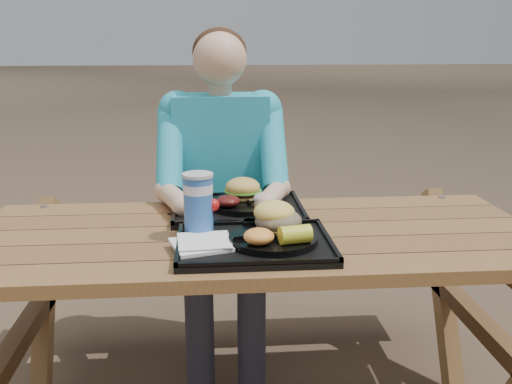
{
  "coord_description": "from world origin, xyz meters",
  "views": [
    {
      "loc": [
        -0.14,
        -1.72,
        1.34
      ],
      "look_at": [
        0.0,
        0.0,
        0.88
      ],
      "focal_mm": 40.0,
      "sensor_mm": 36.0,
      "label": 1
    }
  ],
  "objects": [
    {
      "name": "corn_cob",
      "position": [
        0.09,
        -0.23,
        0.82
      ],
      "size": [
        0.1,
        0.1,
        0.05
      ],
      "primitive_type": null,
      "rotation": [
        0.0,
        0.0,
        0.21
      ],
      "color": "yellow",
      "rests_on": "plate_near"
    },
    {
      "name": "cutlery_far",
      "position": [
        -0.23,
        0.2,
        0.77
      ],
      "size": [
        0.07,
        0.14,
        0.01
      ],
      "primitive_type": "cube",
      "rotation": [
        0.0,
        0.0,
        -0.32
      ],
      "color": "black",
      "rests_on": "tray_far"
    },
    {
      "name": "mac_cheese",
      "position": [
        -0.01,
        -0.22,
        0.81
      ],
      "size": [
        0.09,
        0.09,
        0.04
      ],
      "primitive_type": "ellipsoid",
      "color": "#FFA443",
      "rests_on": "plate_near"
    },
    {
      "name": "napkin_stack",
      "position": [
        -0.17,
        -0.18,
        0.78
      ],
      "size": [
        0.19,
        0.19,
        0.02
      ],
      "primitive_type": "cube",
      "rotation": [
        0.0,
        0.0,
        0.29
      ],
      "color": "white",
      "rests_on": "tray_near"
    },
    {
      "name": "diner",
      "position": [
        -0.09,
        0.57,
        0.64
      ],
      "size": [
        0.48,
        0.84,
        1.28
      ],
      "primitive_type": null,
      "color": "#18A897",
      "rests_on": "ground"
    },
    {
      "name": "burger",
      "position": [
        -0.03,
        0.26,
        0.85
      ],
      "size": [
        0.13,
        0.13,
        0.11
      ],
      "primitive_type": null,
      "color": "gold",
      "rests_on": "plate_far"
    },
    {
      "name": "tray_far",
      "position": [
        -0.05,
        0.2,
        0.76
      ],
      "size": [
        0.45,
        0.35,
        0.02
      ],
      "primitive_type": "cube",
      "color": "black",
      "rests_on": "picnic_table"
    },
    {
      "name": "potato_salad",
      "position": [
        0.04,
        0.16,
        0.81
      ],
      "size": [
        0.08,
        0.08,
        0.04
      ],
      "primitive_type": "ellipsoid",
      "color": "beige",
      "rests_on": "plate_far"
    },
    {
      "name": "condiment_mustard",
      "position": [
        0.03,
        -0.03,
        0.79
      ],
      "size": [
        0.05,
        0.05,
        0.03
      ],
      "primitive_type": "cylinder",
      "color": "gold",
      "rests_on": "tray_near"
    },
    {
      "name": "condiment_bbq",
      "position": [
        -0.02,
        -0.03,
        0.78
      ],
      "size": [
        0.05,
        0.05,
        0.03
      ],
      "primitive_type": "cylinder",
      "color": "#330C05",
      "rests_on": "tray_near"
    },
    {
      "name": "picnic_table",
      "position": [
        0.0,
        0.0,
        0.38
      ],
      "size": [
        1.8,
        1.49,
        0.75
      ],
      "primitive_type": null,
      "color": "#999999",
      "rests_on": "ground"
    },
    {
      "name": "soda_cup",
      "position": [
        -0.18,
        -0.06,
        0.86
      ],
      "size": [
        0.09,
        0.09,
        0.18
      ],
      "primitive_type": "cylinder",
      "color": "#164CA7",
      "rests_on": "tray_near"
    },
    {
      "name": "plate_far",
      "position": [
        -0.02,
        0.21,
        0.78
      ],
      "size": [
        0.26,
        0.26,
        0.02
      ],
      "primitive_type": "cylinder",
      "color": "black",
      "rests_on": "tray_far"
    },
    {
      "name": "plate_near",
      "position": [
        0.04,
        -0.16,
        0.78
      ],
      "size": [
        0.26,
        0.26,
        0.02
      ],
      "primitive_type": "cylinder",
      "color": "black",
      "rests_on": "tray_near"
    },
    {
      "name": "sandwich",
      "position": [
        0.06,
        -0.11,
        0.86
      ],
      "size": [
        0.13,
        0.13,
        0.14
      ],
      "primitive_type": null,
      "color": "#F8CE57",
      "rests_on": "plate_near"
    },
    {
      "name": "baked_beans",
      "position": [
        -0.08,
        0.15,
        0.81
      ],
      "size": [
        0.08,
        0.08,
        0.04
      ],
      "primitive_type": "ellipsoid",
      "color": "#551211",
      "rests_on": "plate_far"
    },
    {
      "name": "tray_near",
      "position": [
        -0.02,
        -0.15,
        0.76
      ],
      "size": [
        0.45,
        0.35,
        0.02
      ],
      "primitive_type": "cube",
      "color": "black",
      "rests_on": "picnic_table"
    }
  ]
}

